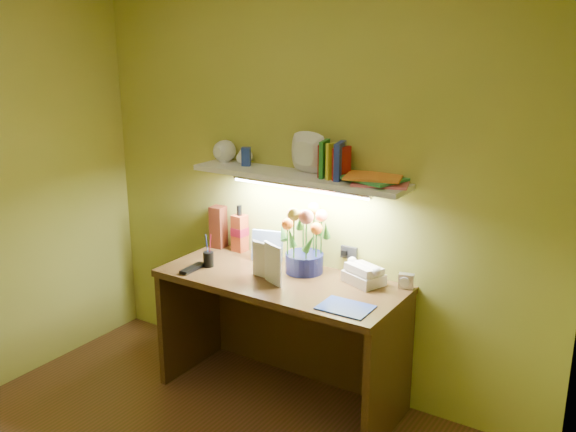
% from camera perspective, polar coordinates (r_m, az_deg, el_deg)
% --- Properties ---
extents(desk, '(1.40, 0.60, 0.75)m').
position_cam_1_polar(desk, '(3.76, -0.67, -10.85)').
color(desk, '#3A2410').
rests_on(desk, ground).
extents(flower_bouquet, '(0.32, 0.32, 0.39)m').
position_cam_1_polar(flower_bouquet, '(3.64, 1.48, -2.13)').
color(flower_bouquet, '#0E1239').
rests_on(flower_bouquet, desk).
extents(telephone, '(0.25, 0.22, 0.12)m').
position_cam_1_polar(telephone, '(3.54, 6.77, -5.02)').
color(telephone, '#EEE0C5').
rests_on(telephone, desk).
extents(desk_clock, '(0.09, 0.06, 0.08)m').
position_cam_1_polar(desk_clock, '(3.52, 10.47, -5.70)').
color(desk_clock, '#B4B4B9').
rests_on(desk_clock, desk).
extents(whisky_bottle, '(0.09, 0.09, 0.30)m').
position_cam_1_polar(whisky_bottle, '(4.01, -4.32, -1.10)').
color(whisky_bottle, '#B13F1E').
rests_on(whisky_bottle, desk).
extents(whisky_box, '(0.09, 0.09, 0.27)m').
position_cam_1_polar(whisky_box, '(4.10, -6.21, -0.97)').
color(whisky_box, '#552010').
rests_on(whisky_box, desk).
extents(pen_cup, '(0.07, 0.07, 0.15)m').
position_cam_1_polar(pen_cup, '(3.79, -7.10, -3.39)').
color(pen_cup, black).
rests_on(pen_cup, desk).
extents(art_card, '(0.19, 0.09, 0.19)m').
position_cam_1_polar(art_card, '(3.85, -1.85, -2.67)').
color(art_card, silver).
rests_on(art_card, desk).
extents(tv_remote, '(0.06, 0.18, 0.02)m').
position_cam_1_polar(tv_remote, '(3.76, -8.47, -4.62)').
color(tv_remote, black).
rests_on(tv_remote, desk).
extents(blue_folder, '(0.26, 0.19, 0.01)m').
position_cam_1_polar(blue_folder, '(3.25, 5.13, -8.10)').
color(blue_folder, '#253FA9').
rests_on(blue_folder, desk).
extents(desk_book_a, '(0.15, 0.05, 0.21)m').
position_cam_1_polar(desk_book_a, '(3.64, -3.16, -3.65)').
color(desk_book_a, white).
rests_on(desk_book_a, desk).
extents(desk_book_b, '(0.16, 0.09, 0.23)m').
position_cam_1_polar(desk_book_b, '(3.57, -2.09, -3.89)').
color(desk_book_b, white).
rests_on(desk_book_b, desk).
extents(wall_shelf, '(1.31, 0.35, 0.23)m').
position_cam_1_polar(wall_shelf, '(3.57, 1.18, 4.06)').
color(wall_shelf, white).
rests_on(wall_shelf, ground).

